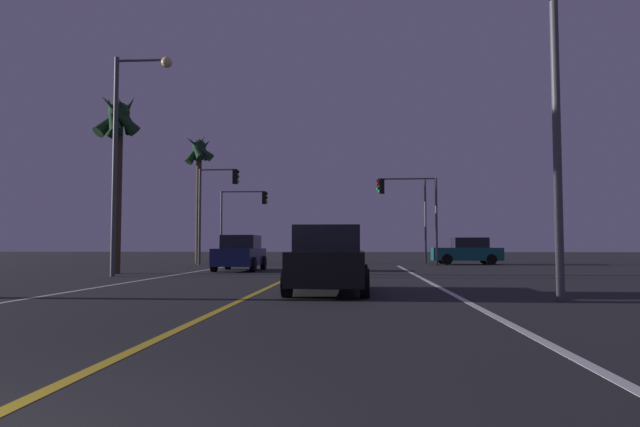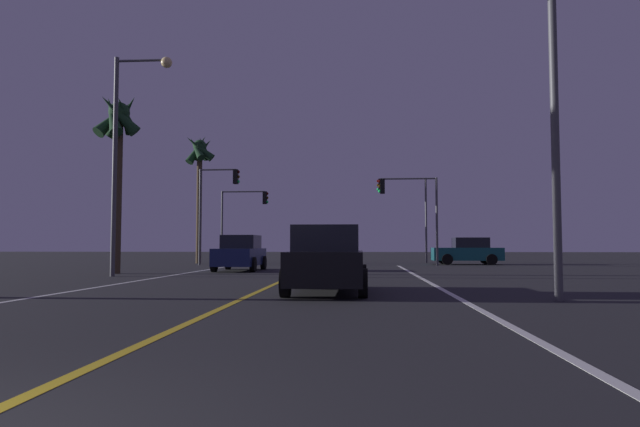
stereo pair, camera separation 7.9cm
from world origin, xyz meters
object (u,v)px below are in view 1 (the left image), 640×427
Objects in this scene: street_lamp_right_near at (530,81)px; street_lamp_left_mid at (128,137)px; traffic_light_near_right at (408,200)px; traffic_light_near_left at (217,195)px; car_oncoming at (240,253)px; traffic_light_far_right at (402,200)px; car_crossing_side at (467,251)px; palm_tree_left_mid at (118,130)px; palm_tree_left_far at (199,160)px; car_lead_same_lane at (329,261)px; traffic_light_far_left at (244,209)px.

street_lamp_right_near is 0.87× the size of street_lamp_left_mid.
street_lamp_left_mid is at bearing 46.61° from traffic_light_near_right.
traffic_light_near_right is 11.70m from traffic_light_near_left.
traffic_light_near_left is at bearing -0.00° from traffic_light_near_right.
street_lamp_right_near is (9.51, -13.88, 4.05)m from car_oncoming.
street_lamp_left_mid is (-12.90, 8.59, 0.59)m from street_lamp_right_near.
street_lamp_left_mid is (-12.15, -18.22, 1.05)m from traffic_light_far_right.
car_crossing_side is at bearing 7.58° from traffic_light_near_left.
palm_tree_left_mid is (-13.34, -10.62, 2.26)m from traffic_light_near_right.
palm_tree_left_far is at bearing 124.95° from traffic_light_near_left.
traffic_light_near_right is 0.70× the size of street_lamp_right_near.
street_lamp_right_near is at bearing -110.19° from car_lead_same_lane.
street_lamp_left_mid is (-3.39, -5.29, 4.64)m from car_oncoming.
palm_tree_left_far is (-14.65, 24.29, 2.13)m from street_lamp_right_near.
traffic_light_near_right is 5.52m from traffic_light_far_right.
traffic_light_far_left is (0.54, 5.50, -0.52)m from traffic_light_near_left.
palm_tree_left_far is at bearing -58.91° from street_lamp_right_near.
traffic_light_near_right is (-3.89, -2.07, 3.14)m from car_crossing_side.
car_oncoming is 13.52m from traffic_light_far_left.
car_crossing_side is (12.52, 9.51, 0.00)m from car_oncoming.
car_oncoming is at bearing -63.73° from palm_tree_left_far.
car_oncoming is at bearing -55.59° from street_lamp_right_near.
car_lead_same_lane is 21.47m from traffic_light_near_left.
car_oncoming is 0.72× the size of traffic_light_near_left.
traffic_light_far_left is (-2.52, 12.93, 3.01)m from car_oncoming.
street_lamp_right_near reaches higher than traffic_light_near_left.
palm_tree_left_far reaches higher than car_crossing_side.
palm_tree_left_far is at bearing -136.02° from traffic_light_far_left.
street_lamp_left_mid reaches higher than car_lead_same_lane.
traffic_light_near_right is at bearing -87.64° from street_lamp_right_near.
car_lead_same_lane is at bearing 21.92° from car_oncoming.
palm_tree_left_mid is (-13.47, -16.12, 1.81)m from traffic_light_far_right.
palm_tree_left_mid is (-9.62, 9.00, 5.40)m from car_lead_same_lane.
car_lead_same_lane is 25.48m from palm_tree_left_far.
street_lamp_left_mid is 1.10× the size of palm_tree_left_mid.
palm_tree_left_far reaches higher than street_lamp_right_near.
traffic_light_near_left is at bearing -157.63° from car_oncoming.
car_oncoming is 13.15m from palm_tree_left_far.
palm_tree_left_far is at bearing -153.73° from car_oncoming.
palm_tree_left_far is at bearing 10.31° from traffic_light_far_right.
car_oncoming and car_lead_same_lane have the same top height.
car_lead_same_lane is 26.37m from traffic_light_far_left.
car_lead_same_lane is at bearing 81.29° from traffic_light_far_right.
palm_tree_left_far is at bearing 23.96° from car_lead_same_lane.
car_crossing_side is 0.84× the size of traffic_light_far_left.
street_lamp_right_near is 15.51m from street_lamp_left_mid.
car_crossing_side is at bearing -12.84° from traffic_light_far_left.
traffic_light_near_left is 1.00× the size of traffic_light_far_right.
traffic_light_far_left reaches higher than car_lead_same_lane.
traffic_light_far_right is 21.08m from palm_tree_left_mid.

